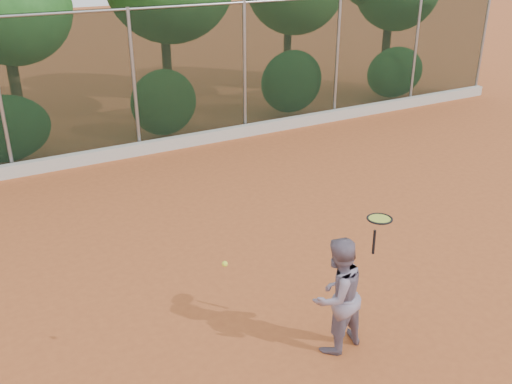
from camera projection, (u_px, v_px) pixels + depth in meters
ground at (288, 289)px, 8.78m from camera, size 80.00×80.00×0.00m
concrete_curb at (142, 148)px, 14.15m from camera, size 24.00×0.20×0.30m
tennis_player at (337, 295)px, 7.23m from camera, size 0.87×0.73×1.61m
chainlink_fence at (134, 79)px, 13.59m from camera, size 24.09×0.09×3.50m
tennis_racket at (379, 222)px, 6.90m from camera, size 0.41×0.41×0.53m
tennis_ball_in_flight at (225, 264)px, 6.19m from camera, size 0.06×0.06×0.06m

